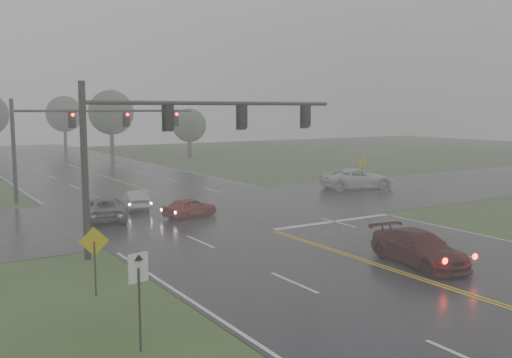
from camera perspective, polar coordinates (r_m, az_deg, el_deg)
ground at (r=21.38m, az=23.80°, el=-11.67°), size 180.00×180.00×0.00m
main_road at (r=36.11m, az=-3.46°, el=-3.58°), size 18.00×160.00×0.02m
cross_street at (r=37.85m, az=-4.92°, el=-3.10°), size 120.00×14.00×0.02m
stop_bar at (r=34.05m, az=7.80°, el=-4.28°), size 8.50×0.50×0.01m
sedan_maroon at (r=25.64m, az=15.93°, el=-8.26°), size 2.59×5.15×1.44m
sedan_red at (r=35.44m, az=-6.61°, el=-3.82°), size 3.80×2.30×1.21m
sedan_silver at (r=38.86m, az=-11.91°, el=-2.96°), size 2.02×3.97×1.25m
car_grey at (r=35.58m, az=-14.83°, el=-3.96°), size 3.49×5.39×1.38m
pickup_white at (r=48.21m, az=10.13°, el=-1.00°), size 6.71×4.59×1.71m
signal_gantry_near at (r=27.19m, az=-8.44°, el=4.53°), size 13.55×0.34×7.84m
signal_gantry_far at (r=44.23m, az=-17.58°, el=4.83°), size 13.92×0.37×7.36m
sign_diamond_west at (r=21.06m, az=-15.87°, el=-6.81°), size 1.03×0.24×2.52m
sign_arrow_white at (r=16.08m, az=-11.65°, el=-10.15°), size 0.61×0.17×2.76m
sign_diamond_east at (r=47.37m, az=10.62°, el=1.17°), size 1.15×0.30×2.82m
tree_ne_a at (r=83.83m, az=-14.29°, el=6.46°), size 6.34×6.34×9.31m
tree_e_near at (r=78.17m, az=-6.67°, el=5.33°), size 4.56×4.56×6.70m
tree_n_far at (r=100.62m, az=-18.62°, el=6.18°), size 5.99×5.99×8.79m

